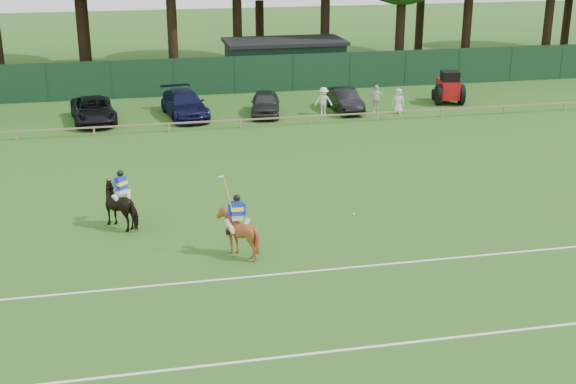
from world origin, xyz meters
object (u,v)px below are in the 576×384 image
object	(u,v)px
sedan_navy	(185,104)
spectator_mid	(376,99)
spectator_left	(324,101)
polo_ball	(354,214)
spectator_right	(398,101)
utility_shed	(284,61)
suv_black	(93,110)
hatch_grey	(265,103)
horse_dark	(123,205)
estate_black	(344,100)
horse_chestnut	(238,233)
tractor	(448,88)

from	to	relation	value
sedan_navy	spectator_mid	distance (m)	11.42
spectator_left	polo_ball	size ratio (longest dim) A/B	18.28
spectator_left	spectator_right	size ratio (longest dim) A/B	1.09
spectator_right	utility_shed	distance (m)	11.63
suv_black	hatch_grey	xyz separation A→B (m)	(9.98, -0.30, 0.01)
sedan_navy	spectator_right	size ratio (longest dim) A/B	3.45
hatch_grey	horse_dark	bearing A→B (deg)	-106.14
suv_black	spectator_mid	world-z (taller)	spectator_mid
estate_black	spectator_right	size ratio (longest dim) A/B	2.71
spectator_mid	sedan_navy	bearing A→B (deg)	176.89
estate_black	spectator_right	xyz separation A→B (m)	(2.98, -1.32, 0.08)
spectator_mid	polo_ball	xyz separation A→B (m)	(-6.21, -16.23, -0.80)
hatch_grey	polo_ball	distance (m)	17.13
horse_chestnut	spectator_mid	distance (m)	22.09
sedan_navy	spectator_left	xyz separation A→B (m)	(8.14, -1.18, 0.07)
horse_chestnut	spectator_mid	bearing A→B (deg)	-117.48
hatch_grey	spectator_right	world-z (taller)	spectator_right
spectator_mid	polo_ball	bearing A→B (deg)	-107.27
horse_dark	spectator_mid	size ratio (longest dim) A/B	1.17
hatch_grey	spectator_left	distance (m)	3.46
sedan_navy	tractor	bearing A→B (deg)	-7.73
horse_chestnut	spectator_mid	xyz separation A→B (m)	(11.23, 19.02, 0.01)
hatch_grey	utility_shed	xyz separation A→B (m)	(3.09, 9.26, 0.84)
horse_dark	spectator_left	size ratio (longest dim) A/B	1.20
sedan_navy	spectator_mid	xyz separation A→B (m)	(11.34, -1.35, 0.09)
horse_dark	sedan_navy	size ratio (longest dim) A/B	0.38
spectator_left	horse_dark	bearing A→B (deg)	-115.00
horse_dark	spectator_right	xyz separation A→B (m)	(16.35, 15.05, -0.08)
horse_dark	polo_ball	world-z (taller)	horse_dark
sedan_navy	spectator_right	xyz separation A→B (m)	(12.61, -1.79, -0.00)
utility_shed	spectator_mid	bearing A→B (deg)	-70.98
suv_black	tractor	size ratio (longest dim) A/B	1.85
hatch_grey	spectator_left	world-z (taller)	spectator_left
tractor	spectator_right	bearing A→B (deg)	-143.89
horse_chestnut	sedan_navy	distance (m)	20.37
horse_dark	spectator_mid	bearing A→B (deg)	-177.95
sedan_navy	hatch_grey	distance (m)	4.78
suv_black	spectator_mid	distance (m)	16.61
spectator_right	tractor	size ratio (longest dim) A/B	0.56
spectator_left	utility_shed	size ratio (longest dim) A/B	0.20
spectator_left	hatch_grey	bearing A→B (deg)	-179.67
suv_black	tractor	xyz separation A→B (m)	(21.88, 0.33, 0.28)
sedan_navy	utility_shed	size ratio (longest dim) A/B	0.62
estate_black	spectator_left	distance (m)	1.65
spectator_mid	estate_black	bearing A→B (deg)	156.56
hatch_grey	estate_black	size ratio (longest dim) A/B	1.01
estate_black	polo_ball	size ratio (longest dim) A/B	45.36
spectator_left	suv_black	bearing A→B (deg)	-172.12
spectator_mid	polo_ball	world-z (taller)	spectator_mid
hatch_grey	utility_shed	bearing A→B (deg)	82.82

